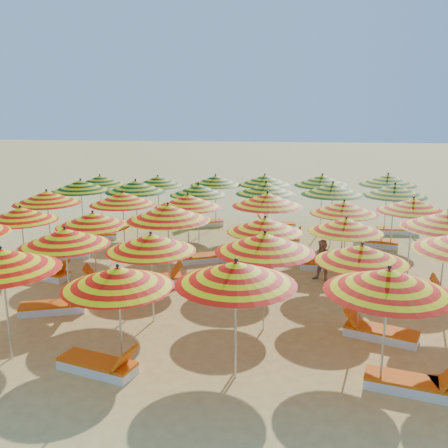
# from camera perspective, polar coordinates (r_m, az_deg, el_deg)

# --- Properties ---
(ground) EXTENTS (120.00, 120.00, 0.00)m
(ground) POSITION_cam_1_polar(r_m,az_deg,el_deg) (16.59, -0.20, -5.79)
(ground) COLOR #E6C766
(ground) RESTS_ON ground
(umbrella_1) EXTENTS (3.25, 3.25, 2.59)m
(umbrella_1) POSITION_cam_1_polar(r_m,az_deg,el_deg) (11.56, -24.09, -3.76)
(umbrella_1) COLOR silver
(umbrella_1) RESTS_ON ground
(umbrella_2) EXTENTS (2.39, 2.39, 2.40)m
(umbrella_2) POSITION_cam_1_polar(r_m,az_deg,el_deg) (10.25, -12.02, -6.00)
(umbrella_2) COLOR silver
(umbrella_2) RESTS_ON ground
(umbrella_3) EXTENTS (2.76, 2.76, 2.57)m
(umbrella_3) POSITION_cam_1_polar(r_m,az_deg,el_deg) (9.82, 1.38, -5.61)
(umbrella_3) COLOR silver
(umbrella_3) RESTS_ON ground
(umbrella_4) EXTENTS (2.52, 2.52, 2.56)m
(umbrella_4) POSITION_cam_1_polar(r_m,az_deg,el_deg) (9.92, 18.28, -6.20)
(umbrella_4) COLOR silver
(umbrella_4) RESTS_ON ground
(umbrella_7) EXTENTS (3.02, 3.02, 2.45)m
(umbrella_7) POSITION_cam_1_polar(r_m,az_deg,el_deg) (13.50, -17.71, -1.42)
(umbrella_7) COLOR silver
(umbrella_7) RESTS_ON ground
(umbrella_8) EXTENTS (2.63, 2.63, 2.41)m
(umbrella_8) POSITION_cam_1_polar(r_m,az_deg,el_deg) (12.60, -8.35, -2.11)
(umbrella_8) COLOR silver
(umbrella_8) RESTS_ON ground
(umbrella_9) EXTENTS (2.64, 2.64, 2.56)m
(umbrella_9) POSITION_cam_1_polar(r_m,az_deg,el_deg) (11.99, 4.69, -2.15)
(umbrella_9) COLOR silver
(umbrella_9) RESTS_ON ground
(umbrella_10) EXTENTS (2.76, 2.76, 2.34)m
(umbrella_10) POSITION_cam_1_polar(r_m,az_deg,el_deg) (12.22, 15.46, -3.27)
(umbrella_10) COLOR silver
(umbrella_10) RESTS_ON ground
(umbrella_12) EXTENTS (2.82, 2.82, 2.42)m
(umbrella_12) POSITION_cam_1_polar(r_m,az_deg,el_deg) (16.90, -22.21, 1.06)
(umbrella_12) COLOR silver
(umbrella_12) RESTS_ON ground
(umbrella_13) EXTENTS (2.37, 2.37, 2.38)m
(umbrella_13) POSITION_cam_1_polar(r_m,az_deg,el_deg) (15.58, -14.74, 0.51)
(umbrella_13) COLOR silver
(umbrella_13) RESTS_ON ground
(umbrella_14) EXTENTS (3.18, 3.18, 2.68)m
(umbrella_14) POSITION_cam_1_polar(r_m,az_deg,el_deg) (14.88, -6.43, 1.31)
(umbrella_14) COLOR silver
(umbrella_14) RESTS_ON ground
(umbrella_15) EXTENTS (2.73, 2.73, 2.36)m
(umbrella_15) POSITION_cam_1_polar(r_m,az_deg,el_deg) (14.52, 4.71, -0.11)
(umbrella_15) COLOR silver
(umbrella_15) RESTS_ON ground
(umbrella_16) EXTENTS (2.28, 2.28, 2.32)m
(umbrella_16) POSITION_cam_1_polar(r_m,az_deg,el_deg) (15.02, 13.77, -0.12)
(umbrella_16) COLOR silver
(umbrella_16) RESTS_ON ground
(umbrella_17) EXTENTS (2.63, 2.63, 2.68)m
(umbrella_17) POSITION_cam_1_polar(r_m,az_deg,el_deg) (15.18, 24.22, 0.44)
(umbrella_17) COLOR silver
(umbrella_17) RESTS_ON ground
(umbrella_18) EXTENTS (2.50, 2.50, 2.55)m
(umbrella_18) POSITION_cam_1_polar(r_m,az_deg,el_deg) (18.96, -19.59, 2.89)
(umbrella_18) COLOR silver
(umbrella_18) RESTS_ON ground
(umbrella_19) EXTENTS (2.95, 2.95, 2.51)m
(umbrella_19) POSITION_cam_1_polar(r_m,az_deg,el_deg) (18.20, -11.51, 2.89)
(umbrella_19) COLOR silver
(umbrella_19) RESTS_ON ground
(umbrella_20) EXTENTS (2.83, 2.83, 2.50)m
(umbrella_20) POSITION_cam_1_polar(r_m,az_deg,el_deg) (17.43, -4.15, 2.63)
(umbrella_20) COLOR silver
(umbrella_20) RESTS_ON ground
(umbrella_21) EXTENTS (3.27, 3.27, 2.61)m
(umbrella_21) POSITION_cam_1_polar(r_m,az_deg,el_deg) (17.18, 4.99, 2.79)
(umbrella_21) COLOR silver
(umbrella_21) RESTS_ON ground
(umbrella_22) EXTENTS (2.58, 2.58, 2.40)m
(umbrella_22) POSITION_cam_1_polar(r_m,az_deg,el_deg) (17.18, 13.54, 1.83)
(umbrella_22) COLOR silver
(umbrella_22) RESTS_ON ground
(umbrella_23) EXTENTS (2.41, 2.41, 2.51)m
(umbrella_23) POSITION_cam_1_polar(r_m,az_deg,el_deg) (17.78, 20.81, 2.03)
(umbrella_23) COLOR silver
(umbrella_23) RESTS_ON ground
(umbrella_24) EXTENTS (2.71, 2.71, 2.54)m
(umbrella_24) POSITION_cam_1_polar(r_m,az_deg,el_deg) (21.35, -16.06, 4.25)
(umbrella_24) COLOR silver
(umbrella_24) RESTS_ON ground
(umbrella_25) EXTENTS (2.82, 2.82, 2.59)m
(umbrella_25) POSITION_cam_1_polar(r_m,az_deg,el_deg) (20.33, -10.07, 4.26)
(umbrella_25) COLOR silver
(umbrella_25) RESTS_ON ground
(umbrella_26) EXTENTS (2.64, 2.64, 2.45)m
(umbrella_26) POSITION_cam_1_polar(r_m,az_deg,el_deg) (19.97, -2.94, 3.92)
(umbrella_26) COLOR silver
(umbrella_26) RESTS_ON ground
(umbrella_27) EXTENTS (3.17, 3.17, 2.56)m
(umbrella_27) POSITION_cam_1_polar(r_m,az_deg,el_deg) (19.78, 4.83, 4.09)
(umbrella_27) COLOR silver
(umbrella_27) RESTS_ON ground
(umbrella_28) EXTENTS (3.11, 3.11, 2.60)m
(umbrella_28) POSITION_cam_1_polar(r_m,az_deg,el_deg) (19.82, 12.33, 3.93)
(umbrella_28) COLOR silver
(umbrella_28) RESTS_ON ground
(umbrella_29) EXTENTS (3.10, 3.10, 2.59)m
(umbrella_29) POSITION_cam_1_polar(r_m,az_deg,el_deg) (20.22, 18.93, 3.67)
(umbrella_29) COLOR silver
(umbrella_29) RESTS_ON ground
(umbrella_30) EXTENTS (2.50, 2.50, 2.39)m
(umbrella_30) POSITION_cam_1_polar(r_m,az_deg,el_deg) (23.55, -13.97, 4.87)
(umbrella_30) COLOR silver
(umbrella_30) RESTS_ON ground
(umbrella_31) EXTENTS (2.78, 2.78, 2.43)m
(umbrella_31) POSITION_cam_1_polar(r_m,az_deg,el_deg) (22.60, -7.56, 4.89)
(umbrella_31) COLOR silver
(umbrella_31) RESTS_ON ground
(umbrella_32) EXTENTS (2.61, 2.61, 2.44)m
(umbrella_32) POSITION_cam_1_polar(r_m,az_deg,el_deg) (22.54, -0.96, 5.02)
(umbrella_32) COLOR silver
(umbrella_32) RESTS_ON ground
(umbrella_33) EXTENTS (2.93, 2.93, 2.51)m
(umbrella_33) POSITION_cam_1_polar(r_m,az_deg,el_deg) (22.30, 4.69, 5.03)
(umbrella_33) COLOR silver
(umbrella_33) RESTS_ON ground
(umbrella_34) EXTENTS (3.15, 3.15, 2.60)m
(umbrella_34) POSITION_cam_1_polar(r_m,az_deg,el_deg) (22.03, 11.17, 4.92)
(umbrella_34) COLOR silver
(umbrella_34) RESTS_ON ground
(umbrella_35) EXTENTS (3.18, 3.18, 2.65)m
(umbrella_35) POSITION_cam_1_polar(r_m,az_deg,el_deg) (22.59, 18.21, 4.82)
(umbrella_35) COLOR silver
(umbrella_35) RESTS_ON ground
(lounger_1) EXTENTS (1.83, 1.06, 0.69)m
(lounger_1) POSITION_cam_1_polar(r_m,az_deg,el_deg) (11.19, -14.08, -15.38)
(lounger_1) COLOR white
(lounger_1) RESTS_ON ground
(lounger_2) EXTENTS (1.82, 0.99, 0.69)m
(lounger_2) POSITION_cam_1_polar(r_m,az_deg,el_deg) (10.89, 20.67, -16.73)
(lounger_2) COLOR white
(lounger_2) RESTS_ON ground
(lounger_4) EXTENTS (1.83, 1.09, 0.69)m
(lounger_4) POSITION_cam_1_polar(r_m,az_deg,el_deg) (14.42, -18.80, -8.93)
(lounger_4) COLOR white
(lounger_4) RESTS_ON ground
(lounger_5) EXTENTS (1.82, 1.19, 0.69)m
(lounger_5) POSITION_cam_1_polar(r_m,az_deg,el_deg) (12.81, 17.31, -11.73)
(lounger_5) COLOR white
(lounger_5) RESTS_ON ground
(lounger_6) EXTENTS (1.83, 1.04, 0.69)m
(lounger_6) POSITION_cam_1_polar(r_m,az_deg,el_deg) (17.19, -19.76, -5.37)
(lounger_6) COLOR white
(lounger_6) RESTS_ON ground
(lounger_7) EXTENTS (1.81, 0.88, 0.69)m
(lounger_7) POSITION_cam_1_polar(r_m,az_deg,el_deg) (15.90, -12.69, -6.41)
(lounger_7) COLOR white
(lounger_7) RESTS_ON ground
(lounger_8) EXTENTS (1.83, 1.07, 0.69)m
(lounger_8) POSITION_cam_1_polar(r_m,az_deg,el_deg) (15.84, -7.81, -6.28)
(lounger_8) COLOR white
(lounger_8) RESTS_ON ground
(lounger_10) EXTENTS (1.83, 1.08, 0.69)m
(lounger_10) POSITION_cam_1_polar(r_m,az_deg,el_deg) (19.21, -17.75, -3.25)
(lounger_10) COLOR white
(lounger_10) RESTS_ON ground
(lounger_11) EXTENTS (1.82, 1.22, 0.69)m
(lounger_11) POSITION_cam_1_polar(r_m,az_deg,el_deg) (17.87, -2.43, -3.85)
(lounger_11) COLOR white
(lounger_11) RESTS_ON ground
(lounger_12) EXTENTS (1.78, 0.76, 0.69)m
(lounger_12) POSITION_cam_1_polar(r_m,az_deg,el_deg) (17.70, 3.22, -4.03)
(lounger_12) COLOR white
(lounger_12) RESTS_ON ground
(lounger_13) EXTENTS (1.74, 0.61, 0.69)m
(lounger_13) POSITION_cam_1_polar(r_m,az_deg,el_deg) (17.45, 11.30, -4.54)
(lounger_13) COLOR white
(lounger_13) RESTS_ON ground
(lounger_14) EXTENTS (1.83, 1.14, 0.69)m
(lounger_14) POSITION_cam_1_polar(r_m,az_deg,el_deg) (21.46, -14.59, -1.31)
(lounger_14) COLOR white
(lounger_14) RESTS_ON ground
(lounger_15) EXTENTS (1.77, 0.72, 0.69)m
(lounger_15) POSITION_cam_1_polar(r_m,az_deg,el_deg) (20.35, 6.41, -1.75)
(lounger_15) COLOR white
(lounger_15) RESTS_ON ground
(lounger_16) EXTENTS (1.82, 1.00, 0.69)m
(lounger_16) POSITION_cam_1_polar(r_m,az_deg,el_deg) (20.63, 16.82, -2.05)
(lounger_16) COLOR white
(lounger_16) RESTS_ON ground
(lounger_17) EXTENTS (1.83, 1.14, 0.69)m
(lounger_17) POSITION_cam_1_polar(r_m,az_deg,el_deg) (23.04, -2.40, 0.13)
(lounger_17) COLOR white
(lounger_17) RESTS_ON ground
(lounger_18) EXTENTS (1.80, 0.81, 0.69)m
(lounger_18) POSITION_cam_1_polar(r_m,az_deg,el_deg) (22.75, 5.86, -0.10)
(lounger_18) COLOR white
(lounger_18) RESTS_ON ground
(lounger_19) EXTENTS (1.74, 0.61, 0.69)m
(lounger_19) POSITION_cam_1_polar(r_m,az_deg,el_deg) (22.97, 19.35, -0.68)
(lounger_19) COLOR white
(lounger_19) RESTS_ON ground
(beachgoer_b) EXTENTS (0.82, 0.77, 1.35)m
(beachgoer_b) POSITION_cam_1_polar(r_m,az_deg,el_deg) (16.07, 11.22, -4.15)
(beachgoer_b) COLOR tan
(beachgoer_b) RESTS_ON ground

